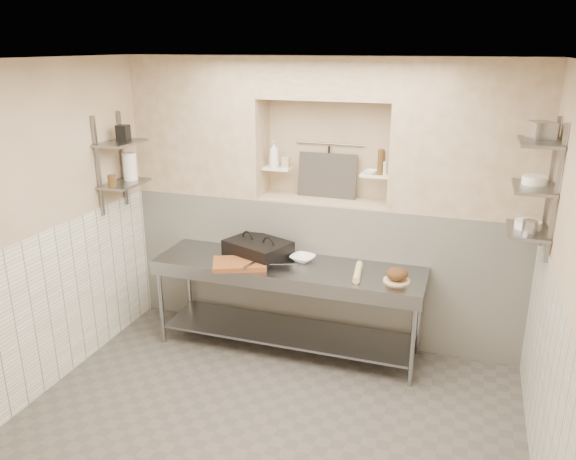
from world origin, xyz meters
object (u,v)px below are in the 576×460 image
at_px(mixing_bowl, 303,258).
at_px(rolling_pin, 358,272).
at_px(bottle_soap, 274,154).
at_px(jug_left, 130,167).
at_px(bread_loaf, 397,274).
at_px(prep_table, 287,290).
at_px(bowl_alcove, 370,172).
at_px(cutting_board, 240,264).
at_px(panini_press, 258,249).

bearing_deg(mixing_bowl, rolling_pin, -17.37).
bearing_deg(bottle_soap, mixing_bowl, -43.56).
bearing_deg(rolling_pin, mixing_bowl, 162.63).
distance_m(bottle_soap, jug_left, 1.44).
relative_size(bread_loaf, bottle_soap, 0.72).
distance_m(prep_table, bowl_alcove, 1.39).
height_order(prep_table, bread_loaf, bread_loaf).
xyz_separation_m(bowl_alcove, jug_left, (-2.30, -0.57, 0.01)).
height_order(mixing_bowl, bread_loaf, bread_loaf).
bearing_deg(cutting_board, bottle_soap, 82.43).
bearing_deg(bread_loaf, mixing_bowl, 167.60).
height_order(panini_press, jug_left, jug_left).
bearing_deg(bowl_alcove, mixing_bowl, -142.89).
height_order(panini_press, rolling_pin, panini_press).
bearing_deg(bread_loaf, cutting_board, -176.04).
relative_size(panini_press, jug_left, 2.64).
xyz_separation_m(panini_press, mixing_bowl, (0.46, 0.02, -0.05)).
bearing_deg(bottle_soap, panini_press, -92.55).
height_order(prep_table, cutting_board, cutting_board).
distance_m(panini_press, cutting_board, 0.30).
bearing_deg(jug_left, bread_loaf, -0.96).
height_order(mixing_bowl, jug_left, jug_left).
height_order(panini_press, bottle_soap, bottle_soap).
bearing_deg(bread_loaf, bottle_soap, 155.62).
bearing_deg(bowl_alcove, rolling_pin, -87.01).
bearing_deg(bowl_alcove, prep_table, -139.79).
relative_size(mixing_bowl, jug_left, 0.85).
bearing_deg(bowl_alcove, jug_left, -165.96).
relative_size(prep_table, jug_left, 9.65).
distance_m(rolling_pin, jug_left, 2.47).
relative_size(mixing_bowl, bread_loaf, 1.20).
xyz_separation_m(prep_table, bread_loaf, (1.04, -0.06, 0.33)).
xyz_separation_m(rolling_pin, jug_left, (-2.33, 0.02, 0.82)).
bearing_deg(bottle_soap, cutting_board, -97.57).
xyz_separation_m(panini_press, bread_loaf, (1.39, -0.19, -0.01)).
bearing_deg(prep_table, cutting_board, -158.73).
bearing_deg(panini_press, rolling_pin, 13.08).
bearing_deg(rolling_pin, bread_loaf, -3.91).
relative_size(prep_table, bottle_soap, 9.80).
bearing_deg(jug_left, prep_table, 0.64).
bearing_deg(bread_loaf, bowl_alcove, 121.92).
height_order(mixing_bowl, rolling_pin, rolling_pin).
bearing_deg(cutting_board, mixing_bowl, 29.89).
bearing_deg(mixing_bowl, cutting_board, -150.11).
distance_m(mixing_bowl, jug_left, 1.94).
bearing_deg(bottle_soap, jug_left, -156.28).
relative_size(cutting_board, rolling_pin, 1.21).
height_order(prep_table, rolling_pin, rolling_pin).
distance_m(panini_press, jug_left, 1.51).
bearing_deg(rolling_pin, bottle_soap, 149.56).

